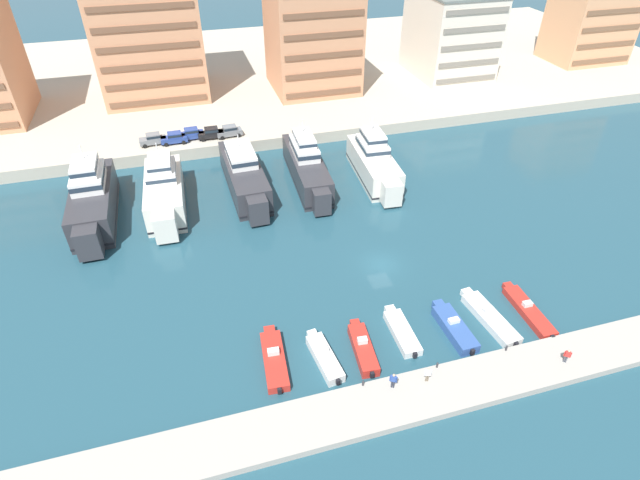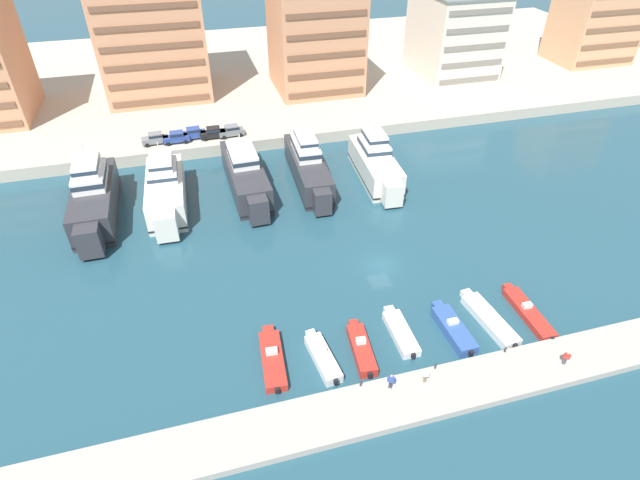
{
  "view_description": "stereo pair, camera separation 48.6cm",
  "coord_description": "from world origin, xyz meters",
  "px_view_note": "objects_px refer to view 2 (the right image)",
  "views": [
    {
      "loc": [
        -19.29,
        -41.05,
        37.33
      ],
      "look_at": [
        -6.49,
        3.41,
        2.5
      ],
      "focal_mm": 28.0,
      "sensor_mm": 36.0,
      "label": 1
    },
    {
      "loc": [
        -18.82,
        -41.18,
        37.33
      ],
      "look_at": [
        -6.49,
        3.41,
        2.5
      ],
      "focal_mm": 28.0,
      "sensor_mm": 36.0,
      "label": 2
    }
  ],
  "objects_px": {
    "motorboat_blue_center": "(453,328)",
    "yacht_ivory_center": "(376,163)",
    "yacht_charcoal_center_left": "(308,166)",
    "motorboat_white_left": "(322,357)",
    "motorboat_red_mid_left": "(361,348)",
    "car_grey_far_left": "(155,138)",
    "car_blue_left": "(176,137)",
    "motorboat_white_center_left": "(400,332)",
    "motorboat_red_mid_right": "(528,312)",
    "yacht_ivory_left": "(166,190)",
    "yacht_charcoal_far_left": "(94,198)",
    "car_blue_mid_left": "(193,133)",
    "car_black_center_left": "(213,132)",
    "motorboat_white_center_right": "(489,318)",
    "pedestrian_mid_deck": "(566,357)",
    "yacht_charcoal_mid_left": "(246,175)",
    "car_grey_center": "(231,130)",
    "pedestrian_far_side": "(391,380)",
    "motorboat_red_far_left": "(272,358)",
    "pedestrian_near_edge": "(426,375)"
  },
  "relations": [
    {
      "from": "yacht_charcoal_center_left",
      "to": "car_blue_left",
      "type": "bearing_deg",
      "value": 142.05
    },
    {
      "from": "yacht_ivory_center",
      "to": "car_black_center_left",
      "type": "height_order",
      "value": "yacht_ivory_center"
    },
    {
      "from": "yacht_ivory_left",
      "to": "yacht_charcoal_far_left",
      "type": "bearing_deg",
      "value": 179.71
    },
    {
      "from": "motorboat_white_left",
      "to": "car_blue_left",
      "type": "xyz_separation_m",
      "value": [
        -10.91,
        46.9,
        2.36
      ]
    },
    {
      "from": "motorboat_red_mid_left",
      "to": "car_blue_mid_left",
      "type": "height_order",
      "value": "car_blue_mid_left"
    },
    {
      "from": "car_blue_mid_left",
      "to": "yacht_ivory_center",
      "type": "bearing_deg",
      "value": -33.48
    },
    {
      "from": "yacht_charcoal_center_left",
      "to": "car_grey_far_left",
      "type": "bearing_deg",
      "value": 145.74
    },
    {
      "from": "yacht_charcoal_far_left",
      "to": "yacht_ivory_center",
      "type": "height_order",
      "value": "yacht_charcoal_far_left"
    },
    {
      "from": "yacht_charcoal_mid_left",
      "to": "car_blue_left",
      "type": "relative_size",
      "value": 4.69
    },
    {
      "from": "car_grey_far_left",
      "to": "pedestrian_near_edge",
      "type": "bearing_deg",
      "value": -67.24
    },
    {
      "from": "yacht_charcoal_mid_left",
      "to": "car_black_center_left",
      "type": "xyz_separation_m",
      "value": [
        -3.08,
        14.22,
        0.55
      ]
    },
    {
      "from": "car_black_center_left",
      "to": "car_grey_center",
      "type": "relative_size",
      "value": 0.97
    },
    {
      "from": "motorboat_red_far_left",
      "to": "pedestrian_far_side",
      "type": "xyz_separation_m",
      "value": [
        9.28,
        -6.19,
        1.35
      ]
    },
    {
      "from": "motorboat_red_mid_right",
      "to": "yacht_ivory_left",
      "type": "bearing_deg",
      "value": 138.5
    },
    {
      "from": "motorboat_blue_center",
      "to": "yacht_ivory_center",
      "type": "bearing_deg",
      "value": 83.87
    },
    {
      "from": "yacht_ivory_left",
      "to": "car_black_center_left",
      "type": "distance_m",
      "value": 17.68
    },
    {
      "from": "yacht_charcoal_center_left",
      "to": "motorboat_white_left",
      "type": "relative_size",
      "value": 2.94
    },
    {
      "from": "motorboat_white_center_left",
      "to": "motorboat_red_far_left",
      "type": "bearing_deg",
      "value": 179.57
    },
    {
      "from": "motorboat_red_mid_left",
      "to": "car_blue_left",
      "type": "xyz_separation_m",
      "value": [
        -14.75,
        46.89,
        2.34
      ]
    },
    {
      "from": "yacht_charcoal_mid_left",
      "to": "motorboat_red_mid_left",
      "type": "bearing_deg",
      "value": -79.81
    },
    {
      "from": "car_blue_mid_left",
      "to": "yacht_charcoal_center_left",
      "type": "bearing_deg",
      "value": -44.02
    },
    {
      "from": "car_grey_center",
      "to": "yacht_ivory_center",
      "type": "bearing_deg",
      "value": -39.87
    },
    {
      "from": "motorboat_red_mid_left",
      "to": "car_grey_far_left",
      "type": "bearing_deg",
      "value": 110.81
    },
    {
      "from": "yacht_charcoal_far_left",
      "to": "car_grey_center",
      "type": "bearing_deg",
      "value": 38.36
    },
    {
      "from": "yacht_ivory_left",
      "to": "car_grey_center",
      "type": "bearing_deg",
      "value": 55.44
    },
    {
      "from": "motorboat_white_center_left",
      "to": "car_blue_mid_left",
      "type": "relative_size",
      "value": 1.64
    },
    {
      "from": "motorboat_white_left",
      "to": "car_grey_far_left",
      "type": "height_order",
      "value": "car_grey_far_left"
    },
    {
      "from": "motorboat_white_center_right",
      "to": "car_blue_left",
      "type": "relative_size",
      "value": 2.07
    },
    {
      "from": "motorboat_blue_center",
      "to": "pedestrian_near_edge",
      "type": "bearing_deg",
      "value": -136.57
    },
    {
      "from": "motorboat_white_center_left",
      "to": "motorboat_white_left",
      "type": "bearing_deg",
      "value": -172.73
    },
    {
      "from": "yacht_ivory_center",
      "to": "car_grey_center",
      "type": "distance_m",
      "value": 24.78
    },
    {
      "from": "yacht_ivory_center",
      "to": "pedestrian_near_edge",
      "type": "xyz_separation_m",
      "value": [
        -8.9,
        -36.36,
        -0.72
      ]
    },
    {
      "from": "car_grey_center",
      "to": "motorboat_blue_center",
      "type": "bearing_deg",
      "value": -71.54
    },
    {
      "from": "pedestrian_mid_deck",
      "to": "pedestrian_far_side",
      "type": "distance_m",
      "value": 16.41
    },
    {
      "from": "yacht_charcoal_center_left",
      "to": "motorboat_red_mid_right",
      "type": "bearing_deg",
      "value": -65.3
    },
    {
      "from": "motorboat_white_center_left",
      "to": "pedestrian_mid_deck",
      "type": "distance_m",
      "value": 15.05
    },
    {
      "from": "motorboat_white_center_left",
      "to": "pedestrian_near_edge",
      "type": "distance_m",
      "value": 6.47
    },
    {
      "from": "car_grey_center",
      "to": "motorboat_red_mid_right",
      "type": "bearing_deg",
      "value": -62.58
    },
    {
      "from": "yacht_ivory_left",
      "to": "motorboat_blue_center",
      "type": "relative_size",
      "value": 2.39
    },
    {
      "from": "car_blue_mid_left",
      "to": "pedestrian_far_side",
      "type": "distance_m",
      "value": 54.32
    },
    {
      "from": "pedestrian_near_edge",
      "to": "car_black_center_left",
      "type": "bearing_deg",
      "value": 104.01
    },
    {
      "from": "yacht_ivory_center",
      "to": "car_blue_left",
      "type": "bearing_deg",
      "value": 150.33
    },
    {
      "from": "yacht_ivory_center",
      "to": "motorboat_white_left",
      "type": "height_order",
      "value": "yacht_ivory_center"
    },
    {
      "from": "motorboat_white_center_left",
      "to": "motorboat_red_mid_right",
      "type": "relative_size",
      "value": 0.82
    },
    {
      "from": "motorboat_blue_center",
      "to": "motorboat_white_center_right",
      "type": "xyz_separation_m",
      "value": [
        4.21,
        0.34,
        -0.1
      ]
    },
    {
      "from": "car_blue_mid_left",
      "to": "car_grey_center",
      "type": "distance_m",
      "value": 6.1
    },
    {
      "from": "car_blue_mid_left",
      "to": "pedestrian_mid_deck",
      "type": "height_order",
      "value": "car_blue_mid_left"
    },
    {
      "from": "yacht_charcoal_far_left",
      "to": "car_grey_far_left",
      "type": "distance_m",
      "value": 17.89
    },
    {
      "from": "yacht_charcoal_center_left",
      "to": "motorboat_blue_center",
      "type": "distance_m",
      "value": 33.57
    },
    {
      "from": "car_black_center_left",
      "to": "motorboat_white_center_right",
      "type": "bearing_deg",
      "value": -63.95
    }
  ]
}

